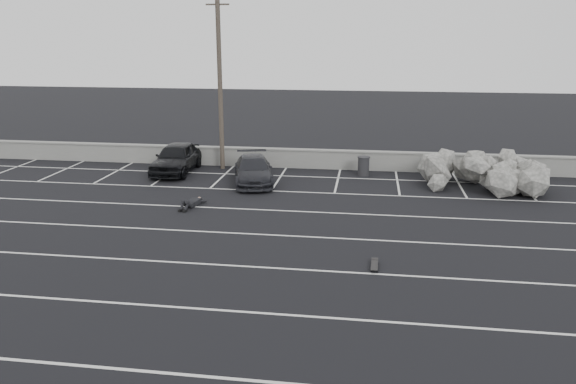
% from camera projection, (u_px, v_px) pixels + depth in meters
% --- Properties ---
extents(ground, '(120.00, 120.00, 0.00)m').
position_uv_depth(ground, '(193.00, 263.00, 18.13)').
color(ground, black).
rests_on(ground, ground).
extents(seawall, '(50.00, 0.45, 1.06)m').
position_uv_depth(seawall, '(269.00, 157.00, 31.33)').
color(seawall, gray).
rests_on(seawall, ground).
extents(stall_lines, '(36.00, 20.05, 0.01)m').
position_uv_depth(stall_lines, '(225.00, 220.00, 22.34)').
color(stall_lines, silver).
rests_on(stall_lines, ground).
extents(car_left, '(1.98, 4.70, 1.59)m').
position_uv_depth(car_left, '(176.00, 158.00, 30.01)').
color(car_left, black).
rests_on(car_left, ground).
extents(car_right, '(2.85, 4.80, 1.30)m').
position_uv_depth(car_right, '(253.00, 170.00, 27.90)').
color(car_right, black).
rests_on(car_right, ground).
extents(utility_pole, '(1.23, 0.25, 9.26)m').
position_uv_depth(utility_pole, '(220.00, 83.00, 29.79)').
color(utility_pole, '#4C4238').
rests_on(utility_pole, ground).
extents(trash_bin, '(0.83, 0.83, 1.01)m').
position_uv_depth(trash_bin, '(363.00, 166.00, 29.39)').
color(trash_bin, '#262629').
rests_on(trash_bin, ground).
extents(riprap_pile, '(6.45, 4.65, 1.44)m').
position_uv_depth(riprap_pile, '(490.00, 176.00, 26.82)').
color(riprap_pile, '#9D9A93').
rests_on(riprap_pile, ground).
extents(person, '(1.63, 2.54, 0.45)m').
position_uv_depth(person, '(194.00, 200.00, 24.34)').
color(person, black).
rests_on(person, ground).
extents(skateboard, '(0.26, 0.85, 0.10)m').
position_uv_depth(skateboard, '(374.00, 265.00, 17.78)').
color(skateboard, black).
rests_on(skateboard, ground).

